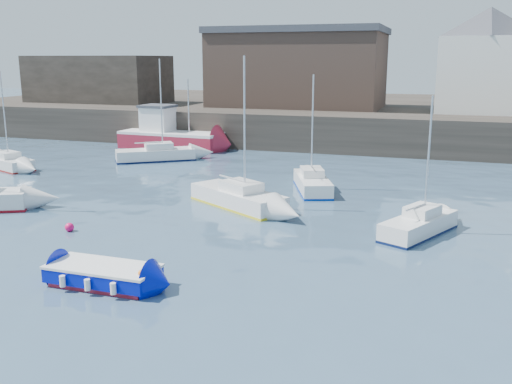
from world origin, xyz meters
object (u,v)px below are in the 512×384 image
(sailboat_e, at_px, (6,162))
(sailboat_h, at_px, (156,154))
(fishing_boat, at_px, (169,135))
(sailboat_f, at_px, (312,183))
(sailboat_c, at_px, (419,224))
(buoy_near, at_px, (70,231))
(buoy_far, at_px, (209,190))
(blue_dinghy, at_px, (103,274))
(sailboat_b, at_px, (238,197))

(sailboat_e, height_order, sailboat_h, sailboat_h)
(fishing_boat, relative_size, sailboat_f, 1.36)
(sailboat_c, xyz_separation_m, buoy_near, (-14.77, -4.43, -0.46))
(sailboat_c, bearing_deg, buoy_near, -163.32)
(fishing_boat, relative_size, sailboat_h, 1.20)
(sailboat_c, bearing_deg, sailboat_f, 132.56)
(sailboat_e, bearing_deg, buoy_far, -5.93)
(blue_dinghy, distance_m, sailboat_e, 24.55)
(fishing_boat, distance_m, sailboat_b, 21.03)
(fishing_boat, xyz_separation_m, sailboat_c, (21.70, -18.92, -0.68))
(sailboat_e, relative_size, buoy_far, 19.23)
(sailboat_h, height_order, buoy_far, sailboat_h)
(sailboat_c, relative_size, sailboat_e, 0.90)
(fishing_boat, height_order, sailboat_f, sailboat_f)
(sailboat_b, bearing_deg, blue_dinghy, -93.29)
(sailboat_h, height_order, buoy_near, sailboat_h)
(sailboat_b, xyz_separation_m, buoy_near, (-5.61, -6.47, -0.50))
(fishing_boat, bearing_deg, sailboat_c, -41.08)
(blue_dinghy, distance_m, buoy_near, 6.99)
(fishing_boat, distance_m, sailboat_f, 19.49)
(blue_dinghy, bearing_deg, sailboat_c, 43.57)
(sailboat_b, distance_m, sailboat_c, 9.39)
(fishing_boat, height_order, sailboat_b, sailboat_b)
(sailboat_h, bearing_deg, fishing_boat, 107.71)
(sailboat_b, xyz_separation_m, buoy_far, (-2.95, 3.11, -0.50))
(sailboat_b, height_order, sailboat_c, sailboat_b)
(sailboat_c, distance_m, sailboat_h, 23.67)
(blue_dinghy, height_order, sailboat_c, sailboat_c)
(sailboat_b, relative_size, sailboat_h, 1.02)
(blue_dinghy, relative_size, fishing_boat, 0.42)
(sailboat_c, bearing_deg, blue_dinghy, -136.43)
(blue_dinghy, distance_m, sailboat_f, 16.62)
(sailboat_e, distance_m, buoy_far, 16.26)
(sailboat_c, height_order, sailboat_e, sailboat_e)
(sailboat_e, xyz_separation_m, sailboat_h, (8.48, 6.13, 0.05))
(sailboat_b, height_order, sailboat_e, sailboat_b)
(sailboat_e, bearing_deg, sailboat_b, -14.07)
(fishing_boat, relative_size, sailboat_c, 1.51)
(sailboat_f, bearing_deg, blue_dinghy, -102.00)
(sailboat_b, relative_size, sailboat_f, 1.15)
(fishing_boat, relative_size, buoy_far, 25.96)
(sailboat_e, distance_m, sailboat_f, 21.92)
(sailboat_f, xyz_separation_m, buoy_near, (-8.42, -11.35, -0.47))
(sailboat_e, xyz_separation_m, sailboat_f, (21.92, 0.08, 0.03))
(sailboat_b, bearing_deg, sailboat_h, 134.27)
(sailboat_e, relative_size, sailboat_f, 1.01)
(fishing_boat, xyz_separation_m, buoy_far, (9.59, -13.76, -1.14))
(blue_dinghy, xyz_separation_m, sailboat_h, (-9.99, 22.30, 0.08))
(sailboat_b, bearing_deg, sailboat_f, 60.09)
(sailboat_f, distance_m, buoy_near, 14.14)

